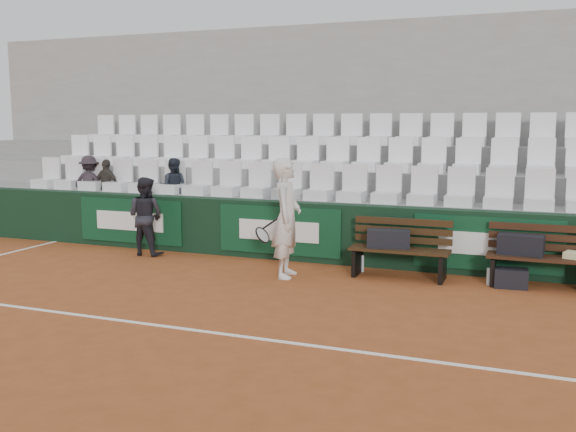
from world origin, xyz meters
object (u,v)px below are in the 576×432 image
(spectator_a, at_px, (89,161))
(spectator_b, at_px, (106,163))
(sports_bag_right, at_px, (521,245))
(ball_kid, at_px, (145,216))
(water_bottle_far, at_px, (489,277))
(bench_left, at_px, (399,263))
(water_bottle_near, at_px, (362,263))
(sports_bag_ground, at_px, (511,278))
(tennis_player, at_px, (287,218))
(bench_right, at_px, (541,272))
(spectator_c, at_px, (173,164))
(sports_bag_left, at_px, (388,239))

(spectator_a, xyz_separation_m, spectator_b, (0.43, 0.00, -0.03))
(sports_bag_right, relative_size, ball_kid, 0.45)
(water_bottle_far, distance_m, spectator_b, 7.69)
(bench_left, bearing_deg, ball_kid, 178.93)
(bench_left, xyz_separation_m, water_bottle_near, (-0.63, 0.18, -0.09))
(sports_bag_ground, height_order, tennis_player, tennis_player)
(bench_left, relative_size, sports_bag_right, 2.39)
(bench_right, xyz_separation_m, spectator_b, (-8.17, 1.02, 1.31))
(bench_right, bearing_deg, spectator_c, 171.30)
(water_bottle_near, bearing_deg, spectator_b, 170.00)
(bench_left, xyz_separation_m, tennis_player, (-1.62, -0.55, 0.68))
(spectator_a, xyz_separation_m, spectator_c, (1.96, 0.00, -0.00))
(sports_bag_left, xyz_separation_m, spectator_c, (-4.45, 1.13, 0.97))
(tennis_player, bearing_deg, spectator_a, 161.04)
(spectator_a, distance_m, spectator_b, 0.43)
(sports_bag_right, distance_m, water_bottle_far, 0.64)
(spectator_c, bearing_deg, sports_bag_left, 150.24)
(ball_kid, height_order, spectator_b, spectator_b)
(sports_bag_left, height_order, water_bottle_near, sports_bag_left)
(water_bottle_far, height_order, spectator_a, spectator_a)
(tennis_player, distance_m, spectator_c, 3.52)
(water_bottle_near, bearing_deg, sports_bag_ground, -4.93)
(sports_bag_right, bearing_deg, ball_kid, -179.00)
(ball_kid, bearing_deg, sports_bag_right, -178.14)
(spectator_b, bearing_deg, sports_bag_left, 176.66)
(spectator_b, bearing_deg, sports_bag_ground, 178.79)
(water_bottle_near, bearing_deg, tennis_player, -143.48)
(water_bottle_far, bearing_deg, spectator_a, 171.87)
(tennis_player, xyz_separation_m, spectator_c, (-3.01, 1.71, 0.66))
(spectator_a, bearing_deg, water_bottle_near, 157.06)
(ball_kid, bearing_deg, sports_bag_left, -179.85)
(bench_left, xyz_separation_m, sports_bag_right, (1.72, 0.19, 0.37))
(sports_bag_left, height_order, spectator_c, spectator_c)
(tennis_player, bearing_deg, spectator_b, 159.40)
(sports_bag_right, xyz_separation_m, spectator_c, (-6.35, 0.97, 0.97))
(bench_right, xyz_separation_m, tennis_player, (-3.63, -0.69, 0.68))
(water_bottle_near, distance_m, spectator_b, 5.79)
(ball_kid, relative_size, spectator_b, 1.30)
(sports_bag_ground, height_order, spectator_b, spectator_b)
(bench_left, bearing_deg, water_bottle_far, 1.38)
(bench_left, bearing_deg, spectator_a, 170.01)
(bench_right, relative_size, spectator_c, 1.34)
(spectator_a, bearing_deg, sports_bag_left, 156.37)
(bench_left, height_order, bench_right, same)
(bench_right, distance_m, water_bottle_far, 0.71)
(water_bottle_near, height_order, water_bottle_far, water_bottle_near)
(water_bottle_far, xyz_separation_m, spectator_b, (-7.47, 1.13, 1.41))
(ball_kid, bearing_deg, spectator_c, -85.54)
(water_bottle_near, relative_size, spectator_c, 0.24)
(water_bottle_far, xyz_separation_m, spectator_c, (-5.94, 1.13, 1.44))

